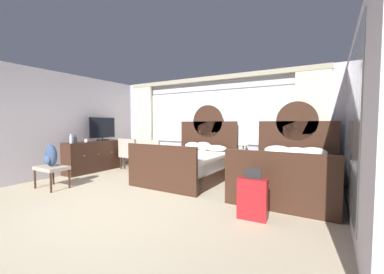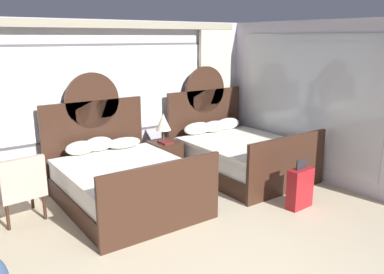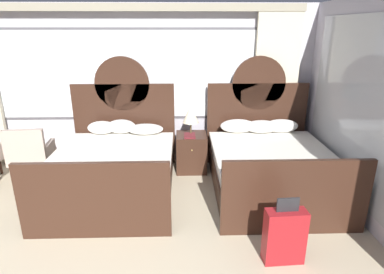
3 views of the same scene
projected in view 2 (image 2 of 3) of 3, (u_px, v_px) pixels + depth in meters
name	position (u px, v px, depth m)	size (l,w,h in m)	color
wall_back_window	(92.00, 99.00, 6.49)	(6.34, 0.22, 2.70)	silver
wall_right_mirror	(319.00, 102.00, 6.66)	(0.08, 4.24, 2.70)	silver
bed_near_window	(123.00, 180.00, 5.78)	(1.72, 2.20, 1.88)	#382116
bed_near_mirror	(238.00, 153.00, 7.07)	(1.72, 2.20, 1.88)	#382116
nightstand_between_beds	(164.00, 159.00, 6.99)	(0.50, 0.53, 0.63)	#382116
table_lamp_on_nightstand	(163.00, 122.00, 6.81)	(0.27, 0.27, 0.51)	brown
book_on_nightstand	(165.00, 142.00, 6.81)	(0.18, 0.26, 0.03)	maroon
armchair_by_window_left	(20.00, 186.00, 5.22)	(0.63, 0.63, 0.92)	#B29E8E
suitcase_on_floor	(300.00, 188.00, 5.68)	(0.42, 0.20, 0.74)	maroon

